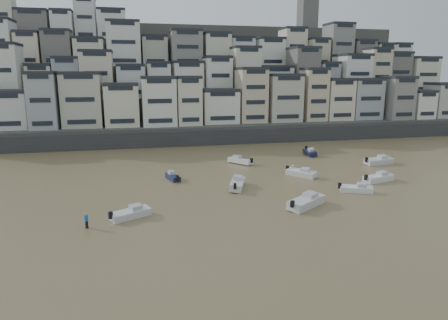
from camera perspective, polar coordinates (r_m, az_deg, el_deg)
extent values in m
plane|color=olive|center=(31.26, 7.68, -19.27)|extent=(400.00, 400.00, 0.00)
cube|color=#38383A|center=(93.10, -0.46, 3.37)|extent=(140.00, 3.00, 3.50)
cube|color=#4C4C47|center=(100.94, 1.46, 4.21)|extent=(140.00, 14.00, 4.00)
cube|color=#4C4C47|center=(112.16, -0.05, 6.58)|extent=(140.00, 14.00, 10.00)
cube|color=#4C4C47|center=(123.53, -1.30, 8.97)|extent=(140.00, 14.00, 18.00)
cube|color=#4C4C47|center=(135.13, -2.35, 10.96)|extent=(140.00, 16.00, 26.00)
cube|color=#4C4C47|center=(148.88, -3.37, 12.23)|extent=(140.00, 18.00, 32.00)
cube|color=#66635E|center=(160.52, 11.90, 20.97)|extent=(6.00, 6.00, 18.00)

